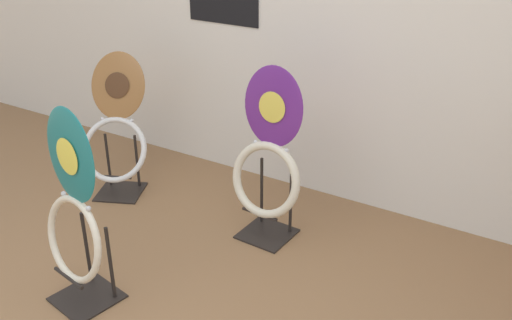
% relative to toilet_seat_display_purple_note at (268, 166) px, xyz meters
% --- Properties ---
extents(toilet_seat_display_purple_note, '(0.43, 0.29, 0.98)m').
position_rel_toilet_seat_display_purple_note_xyz_m(toilet_seat_display_purple_note, '(0.00, 0.00, 0.00)').
color(toilet_seat_display_purple_note, black).
rests_on(toilet_seat_display_purple_note, ground_plane).
extents(toilet_seat_display_woodgrain, '(0.51, 0.51, 0.88)m').
position_rel_toilet_seat_display_purple_note_xyz_m(toilet_seat_display_woodgrain, '(-1.08, -0.03, -0.01)').
color(toilet_seat_display_woodgrain, black).
rests_on(toilet_seat_display_woodgrain, ground_plane).
extents(toilet_seat_display_teal_sax, '(0.43, 0.33, 0.98)m').
position_rel_toilet_seat_display_purple_note_xyz_m(toilet_seat_display_teal_sax, '(-0.46, -0.94, 0.04)').
color(toilet_seat_display_teal_sax, black).
rests_on(toilet_seat_display_teal_sax, ground_plane).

